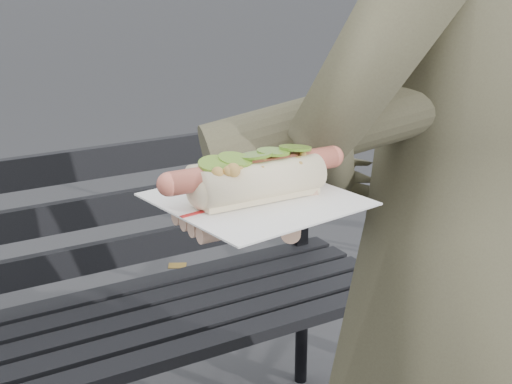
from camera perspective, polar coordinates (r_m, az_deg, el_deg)
park_bench at (r=1.84m, az=-12.56°, el=-8.28°), size 1.50×0.44×0.88m
person at (r=1.15m, az=14.56°, el=-6.21°), size 0.70×0.52×1.74m
held_hotdog at (r=0.91m, az=8.30°, el=5.07°), size 0.63×0.31×0.20m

